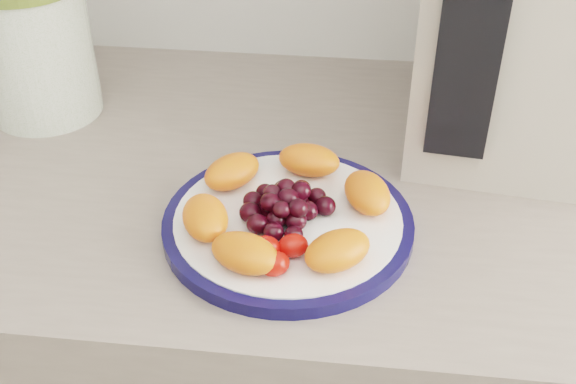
# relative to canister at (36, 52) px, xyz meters

# --- Properties ---
(plate_rim) EXTENTS (0.27, 0.27, 0.01)m
(plate_rim) POSITION_rel_canister_xyz_m (0.35, -0.22, -0.08)
(plate_rim) COLOR #0E0F3E
(plate_rim) RESTS_ON counter
(plate_face) EXTENTS (0.24, 0.24, 0.02)m
(plate_face) POSITION_rel_canister_xyz_m (0.35, -0.22, -0.08)
(plate_face) COLOR white
(plate_face) RESTS_ON counter
(canister) EXTENTS (0.19, 0.19, 0.17)m
(canister) POSITION_rel_canister_xyz_m (0.00, 0.00, 0.00)
(canister) COLOR #43681E
(canister) RESTS_ON counter
(appliance_panel) EXTENTS (0.07, 0.03, 0.28)m
(appliance_panel) POSITION_rel_canister_xyz_m (0.52, -0.12, 0.11)
(appliance_panel) COLOR black
(appliance_panel) RESTS_ON appliance_body
(fruit_plate) EXTENTS (0.23, 0.23, 0.04)m
(fruit_plate) POSITION_rel_canister_xyz_m (0.35, -0.22, -0.05)
(fruit_plate) COLOR #FF571C
(fruit_plate) RESTS_ON plate_face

